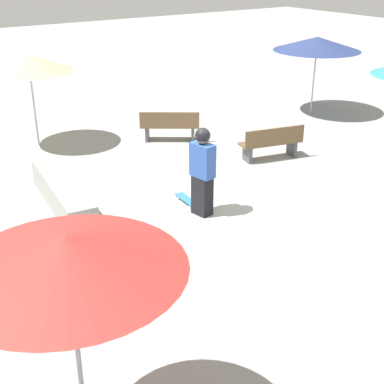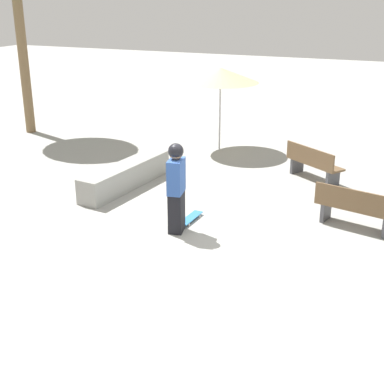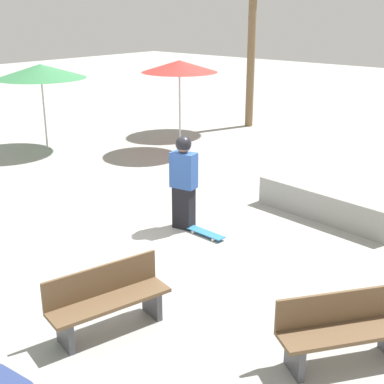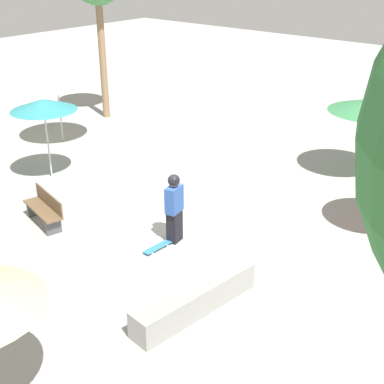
{
  "view_description": "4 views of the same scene",
  "coord_description": "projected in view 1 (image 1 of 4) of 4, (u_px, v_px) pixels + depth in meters",
  "views": [
    {
      "loc": [
        6.12,
        7.77,
        4.79
      ],
      "look_at": [
        1.14,
        0.41,
        0.74
      ],
      "focal_mm": 50.0,
      "sensor_mm": 36.0,
      "label": 1
    },
    {
      "loc": [
        -3.41,
        8.64,
        4.39
      ],
      "look_at": [
        0.47,
        -0.35,
        0.71
      ],
      "focal_mm": 50.0,
      "sensor_mm": 36.0,
      "label": 2
    },
    {
      "loc": [
        -6.35,
        -6.24,
        3.99
      ],
      "look_at": [
        0.39,
        -0.39,
        0.87
      ],
      "focal_mm": 50.0,
      "sensor_mm": 36.0,
      "label": 3
    },
    {
      "loc": [
        8.34,
        -8.48,
        6.71
      ],
      "look_at": [
        0.98,
        0.28,
        1.34
      ],
      "focal_mm": 50.0,
      "sensor_mm": 36.0,
      "label": 4
    }
  ],
  "objects": [
    {
      "name": "shade_umbrella_navy",
      "position": [
        317.0,
        44.0,
        16.27
      ],
      "size": [
        2.67,
        2.67,
        2.38
      ],
      "color": "#B7B7BC",
      "rests_on": "ground_plane"
    },
    {
      "name": "shade_umbrella_tan",
      "position": [
        29.0,
        63.0,
        13.42
      ],
      "size": [
        2.19,
        2.19,
        2.39
      ],
      "color": "#B7B7BC",
      "rests_on": "ground_plane"
    },
    {
      "name": "skater_main",
      "position": [
        202.0,
        169.0,
        10.23
      ],
      "size": [
        0.34,
        0.51,
        1.78
      ],
      "rotation": [
        0.0,
        0.0,
        4.9
      ],
      "color": "black",
      "rests_on": "ground_plane"
    },
    {
      "name": "skateboard",
      "position": [
        188.0,
        200.0,
        11.05
      ],
      "size": [
        0.24,
        0.81,
        0.07
      ],
      "rotation": [
        0.0,
        0.0,
        4.66
      ],
      "color": "teal",
      "rests_on": "ground_plane"
    },
    {
      "name": "shade_umbrella_red",
      "position": [
        67.0,
        254.0,
        4.59
      ],
      "size": [
        2.13,
        2.13,
        2.57
      ],
      "color": "#B7B7BC",
      "rests_on": "ground_plane"
    },
    {
      "name": "bench_near",
      "position": [
        170.0,
        126.0,
        14.46
      ],
      "size": [
        1.57,
        1.27,
        0.85
      ],
      "rotation": [
        0.0,
        0.0,
        2.54
      ],
      "color": "#47474C",
      "rests_on": "ground_plane"
    },
    {
      "name": "bench_far",
      "position": [
        272.0,
        143.0,
        13.2
      ],
      "size": [
        1.66,
        0.79,
        0.85
      ],
      "rotation": [
        0.0,
        0.0,
        2.91
      ],
      "color": "#47474C",
      "rests_on": "ground_plane"
    },
    {
      "name": "ground_plane",
      "position": [
        227.0,
        205.0,
        10.97
      ],
      "size": [
        60.0,
        60.0,
        0.0
      ],
      "primitive_type": "plane",
      "color": "#9E9E99"
    },
    {
      "name": "concrete_ledge",
      "position": [
        63.0,
        194.0,
        10.76
      ],
      "size": [
        0.88,
        2.99,
        0.58
      ],
      "rotation": [
        0.0,
        0.0,
        1.46
      ],
      "color": "gray",
      "rests_on": "ground_plane"
    }
  ]
}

